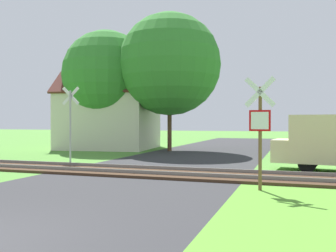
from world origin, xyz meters
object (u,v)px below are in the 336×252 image
at_px(crossing_sign_far, 70,119).
at_px(tree_center, 170,64).
at_px(stop_sign_near, 260,126).
at_px(house, 110,118).
at_px(tree_left, 107,75).

distance_m(crossing_sign_far, tree_center, 9.67).
height_order(stop_sign_near, crossing_sign_far, crossing_sign_far).
relative_size(crossing_sign_far, tree_center, 0.39).
relative_size(stop_sign_near, tree_center, 0.35).
relative_size(house, tree_left, 0.86).
height_order(crossing_sign_far, tree_left, tree_left).
bearing_deg(tree_center, crossing_sign_far, -103.65).
relative_size(crossing_sign_far, house, 0.50).
distance_m(crossing_sign_far, tree_left, 9.60).
bearing_deg(stop_sign_near, house, -46.16).
distance_m(stop_sign_near, tree_center, 15.42).
distance_m(stop_sign_near, tree_left, 17.98).
bearing_deg(house, stop_sign_near, -55.92).
relative_size(stop_sign_near, crossing_sign_far, 0.89).
bearing_deg(stop_sign_near, crossing_sign_far, -22.57).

